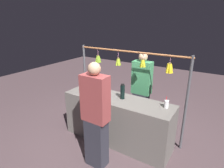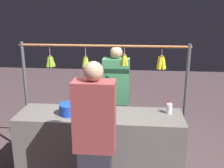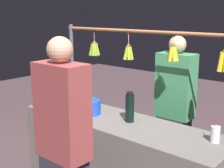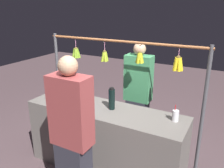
% 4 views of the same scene
% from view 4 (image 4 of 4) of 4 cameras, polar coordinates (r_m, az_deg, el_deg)
% --- Properties ---
extents(ground_plane, '(12.00, 12.00, 0.00)m').
position_cam_4_polar(ground_plane, '(3.34, -1.69, -19.64)').
color(ground_plane, '#4F3D41').
extents(market_counter, '(2.01, 0.58, 0.86)m').
position_cam_4_polar(market_counter, '(3.09, -1.77, -13.34)').
color(market_counter, '#66605B').
rests_on(market_counter, ground).
extents(display_rack, '(2.22, 0.11, 1.67)m').
position_cam_4_polar(display_rack, '(3.10, 2.39, 2.06)').
color(display_rack, '#4C4C51').
rests_on(display_rack, ground).
extents(water_bottle, '(0.08, 0.08, 0.27)m').
position_cam_4_polar(water_bottle, '(2.83, -0.07, -3.64)').
color(water_bottle, black).
rests_on(water_bottle, market_counter).
extents(blue_bucket, '(0.24, 0.24, 0.13)m').
position_cam_4_polar(blue_bucket, '(3.01, -8.18, -3.72)').
color(blue_bucket, blue).
rests_on(blue_bucket, market_counter).
extents(drink_cup, '(0.07, 0.07, 0.19)m').
position_cam_4_polar(drink_cup, '(2.66, 15.16, -7.43)').
color(drink_cup, silver).
rests_on(drink_cup, market_counter).
extents(vendor_person, '(0.38, 0.20, 1.59)m').
position_cam_4_polar(vendor_person, '(3.44, 6.28, -3.35)').
color(vendor_person, '#2D2D38').
rests_on(vendor_person, ground).
extents(customer_person, '(0.39, 0.21, 1.66)m').
position_cam_4_polar(customer_person, '(2.38, -9.57, -13.35)').
color(customer_person, '#2D2D38').
rests_on(customer_person, ground).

